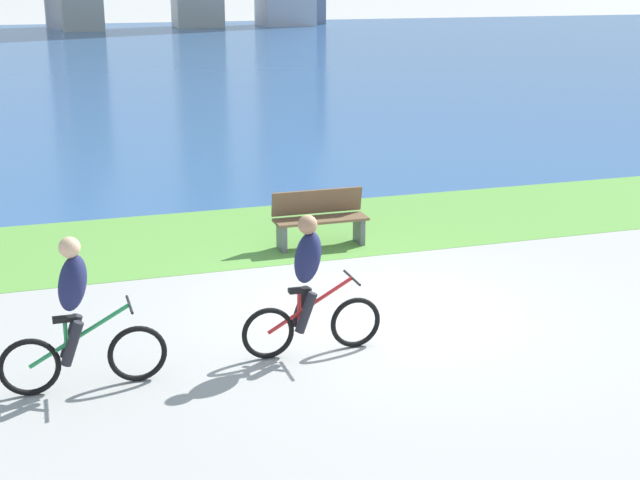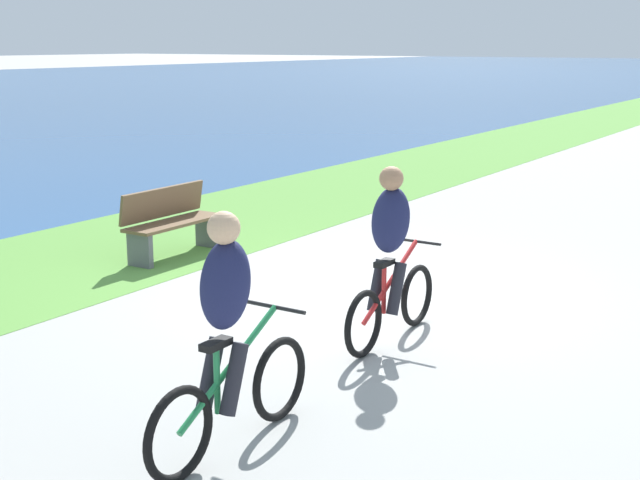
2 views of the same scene
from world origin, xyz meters
The scene contains 5 objects.
ground_plane centered at (0.00, 0.00, 0.00)m, with size 300.00×300.00×0.00m, color #9E9E99.
grass_strip_bayside centered at (0.00, 3.92, 0.00)m, with size 120.00×3.49×0.01m, color #59933D.
cyclist_lead centered at (-1.18, -1.02, 0.83)m, with size 1.66×0.52×1.65m.
cyclist_trailing centered at (-3.74, -1.15, 0.83)m, with size 1.73×0.52×1.67m.
bench_near_path centered at (0.23, 2.96, 0.45)m, with size 1.50×0.47×0.90m.
Camera 2 is at (-8.05, -4.65, 2.73)m, focal length 48.89 mm.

